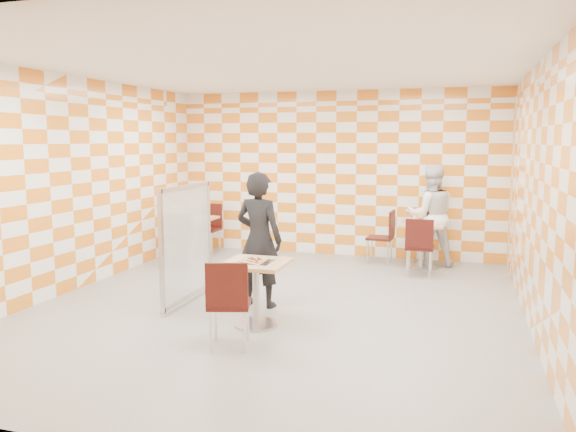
# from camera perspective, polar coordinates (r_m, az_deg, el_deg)

# --- Properties ---
(room_shell) EXTENTS (7.00, 7.00, 7.00)m
(room_shell) POSITION_cam_1_polar(r_m,az_deg,el_deg) (7.49, 0.04, 3.02)
(room_shell) COLOR gray
(room_shell) RESTS_ON ground
(main_table) EXTENTS (0.70, 0.70, 0.75)m
(main_table) POSITION_cam_1_polar(r_m,az_deg,el_deg) (6.42, -3.27, -6.75)
(main_table) COLOR tan
(main_table) RESTS_ON ground
(second_table) EXTENTS (0.70, 0.70, 0.75)m
(second_table) POSITION_cam_1_polar(r_m,az_deg,el_deg) (9.56, 13.42, -2.16)
(second_table) COLOR tan
(second_table) RESTS_ON ground
(empty_table) EXTENTS (0.70, 0.70, 0.75)m
(empty_table) POSITION_cam_1_polar(r_m,az_deg,el_deg) (10.14, -9.50, -1.50)
(empty_table) COLOR tan
(empty_table) RESTS_ON ground
(chair_main_front) EXTENTS (0.52, 0.53, 0.92)m
(chair_main_front) POSITION_cam_1_polar(r_m,az_deg,el_deg) (5.71, -6.10, -8.26)
(chair_main_front) COLOR #370E0B
(chair_main_front) RESTS_ON ground
(chair_second_front) EXTENTS (0.42, 0.43, 0.92)m
(chair_second_front) POSITION_cam_1_polar(r_m,az_deg,el_deg) (8.89, 13.22, -2.66)
(chair_second_front) COLOR #370E0B
(chair_second_front) RESTS_ON ground
(chair_second_side) EXTENTS (0.45, 0.44, 0.92)m
(chair_second_side) POSITION_cam_1_polar(r_m,az_deg,el_deg) (9.71, 9.87, -1.70)
(chair_second_side) COLOR #370E0B
(chair_second_side) RESTS_ON ground
(chair_empty_near) EXTENTS (0.54, 0.55, 0.92)m
(chair_empty_near) POSITION_cam_1_polar(r_m,az_deg,el_deg) (9.48, -10.92, -1.95)
(chair_empty_near) COLOR #370E0B
(chair_empty_near) RESTS_ON ground
(chair_empty_far) EXTENTS (0.43, 0.44, 0.92)m
(chair_empty_far) POSITION_cam_1_polar(r_m,az_deg,el_deg) (10.68, -7.99, -0.81)
(chair_empty_far) COLOR #370E0B
(chair_empty_far) RESTS_ON ground
(partition) EXTENTS (0.08, 1.38, 1.55)m
(partition) POSITION_cam_1_polar(r_m,az_deg,el_deg) (7.39, -10.24, -2.71)
(partition) COLOR white
(partition) RESTS_ON ground
(man_dark) EXTENTS (0.69, 0.51, 1.72)m
(man_dark) POSITION_cam_1_polar(r_m,az_deg,el_deg) (7.13, -2.95, -2.40)
(man_dark) COLOR black
(man_dark) RESTS_ON ground
(man_white) EXTENTS (0.98, 0.86, 1.72)m
(man_white) POSITION_cam_1_polar(r_m,az_deg,el_deg) (9.73, 14.27, 0.07)
(man_white) COLOR white
(man_white) RESTS_ON ground
(pizza_on_foil) EXTENTS (0.40, 0.40, 0.04)m
(pizza_on_foil) POSITION_cam_1_polar(r_m,az_deg,el_deg) (6.35, -3.34, -4.52)
(pizza_on_foil) COLOR silver
(pizza_on_foil) RESTS_ON main_table
(sport_bottle) EXTENTS (0.06, 0.06, 0.20)m
(sport_bottle) POSITION_cam_1_polar(r_m,az_deg,el_deg) (9.61, 12.77, -0.11)
(sport_bottle) COLOR white
(sport_bottle) RESTS_ON second_table
(soda_bottle) EXTENTS (0.07, 0.07, 0.23)m
(soda_bottle) POSITION_cam_1_polar(r_m,az_deg,el_deg) (9.55, 14.10, -0.10)
(soda_bottle) COLOR black
(soda_bottle) RESTS_ON second_table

